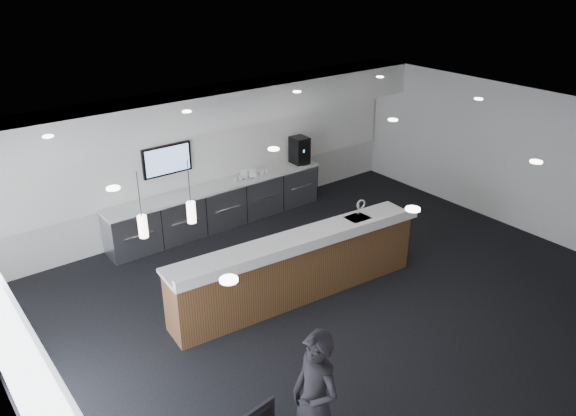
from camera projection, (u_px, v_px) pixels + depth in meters
ground at (332, 299)px, 9.66m from camera, size 10.00×10.00×0.00m
ceiling at (338, 131)px, 8.40m from camera, size 10.00×8.00×0.02m
back_wall at (209, 156)px, 11.91m from camera, size 10.00×0.02×3.00m
left_wall at (1, 341)px, 6.26m from camera, size 0.02×8.00×3.00m
right_wall at (512, 157)px, 11.80m from camera, size 0.02×8.00×3.00m
soffit_bulkhead at (217, 107)px, 11.10m from camera, size 10.00×0.90×0.70m
alcove_panel at (209, 151)px, 11.85m from camera, size 9.80×0.06×1.40m
window_blinds_wall at (5, 340)px, 6.28m from camera, size 0.04×7.36×2.55m
back_credenza at (220, 205)px, 12.08m from camera, size 5.06×0.66×0.95m
wall_tv at (167, 160)px, 11.22m from camera, size 1.05×0.08×0.62m
pendant_left at (173, 199)px, 7.96m from camera, size 0.12×0.12×0.30m
pendant_right at (126, 212)px, 7.57m from camera, size 0.12×0.12×0.30m
ceiling_can_lights at (338, 133)px, 8.42m from camera, size 7.00×5.00×0.02m
service_counter at (298, 267)px, 9.52m from camera, size 4.69×1.17×1.49m
coffee_machine at (300, 150)px, 12.98m from camera, size 0.37×0.49×0.62m
info_sign_left at (244, 174)px, 12.12m from camera, size 0.16×0.06×0.22m
info_sign_right at (253, 173)px, 12.19m from camera, size 0.16×0.06×0.21m
lounge_guest at (316, 402)px, 6.23m from camera, size 0.44×0.67×1.81m
cup_0 at (267, 171)px, 12.48m from camera, size 0.11×0.11×0.10m
cup_1 at (262, 172)px, 12.41m from camera, size 0.15×0.15×0.10m
cup_2 at (257, 174)px, 12.33m from camera, size 0.14×0.14×0.10m
cup_3 at (251, 175)px, 12.25m from camera, size 0.14×0.14×0.10m
cup_4 at (246, 176)px, 12.17m from camera, size 0.15×0.15×0.10m
cup_5 at (241, 178)px, 12.10m from camera, size 0.12×0.12×0.10m
cup_6 at (235, 179)px, 12.02m from camera, size 0.15×0.15×0.10m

